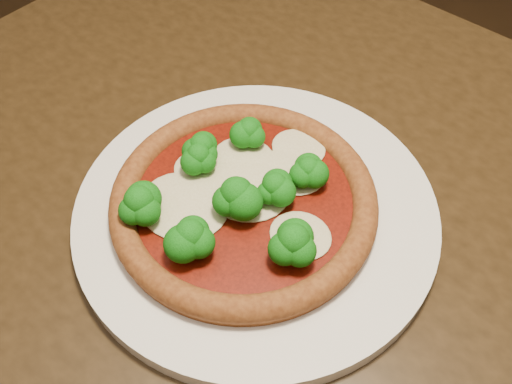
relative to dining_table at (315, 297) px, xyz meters
The scene contains 3 objects.
dining_table is the anchor object (origin of this frame).
plate 0.13m from the dining_table, behind, with size 0.36×0.36×0.02m, color silver.
pizza 0.16m from the dining_table, 166.64° to the right, with size 0.26×0.26×0.06m.
Camera 1 is at (0.14, -0.12, 1.21)m, focal length 40.00 mm.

